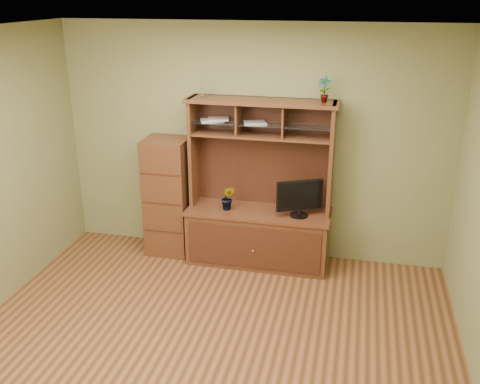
% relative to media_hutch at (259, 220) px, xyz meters
% --- Properties ---
extents(room, '(4.54, 4.04, 2.74)m').
position_rel_media_hutch_xyz_m(room, '(-0.14, -1.73, 0.83)').
color(room, '#4F2D16').
rests_on(room, ground).
extents(media_hutch, '(1.66, 0.61, 1.90)m').
position_rel_media_hutch_xyz_m(media_hutch, '(0.00, 0.00, 0.00)').
color(media_hutch, '#452213').
rests_on(media_hutch, room).
extents(monitor, '(0.49, 0.26, 0.41)m').
position_rel_media_hutch_xyz_m(monitor, '(0.47, -0.08, 0.35)').
color(monitor, black).
rests_on(monitor, media_hutch).
extents(orchid_plant, '(0.17, 0.15, 0.29)m').
position_rel_media_hutch_xyz_m(orchid_plant, '(-0.34, -0.08, 0.27)').
color(orchid_plant, '#31591E').
rests_on(orchid_plant, media_hutch).
extents(top_plant, '(0.16, 0.13, 0.27)m').
position_rel_media_hutch_xyz_m(top_plant, '(0.66, 0.08, 1.51)').
color(top_plant, '#3E6724').
rests_on(top_plant, media_hutch).
extents(reed_diffuser, '(0.05, 0.05, 0.25)m').
position_rel_media_hutch_xyz_m(reed_diffuser, '(-0.66, 0.08, 1.47)').
color(reed_diffuser, silver).
rests_on(reed_diffuser, media_hutch).
extents(magazines, '(0.78, 0.27, 0.04)m').
position_rel_media_hutch_xyz_m(magazines, '(-0.38, 0.08, 1.13)').
color(magazines, silver).
rests_on(magazines, media_hutch).
extents(side_cabinet, '(0.50, 0.46, 1.41)m').
position_rel_media_hutch_xyz_m(side_cabinet, '(-1.10, 0.02, 0.18)').
color(side_cabinet, '#452213').
rests_on(side_cabinet, room).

